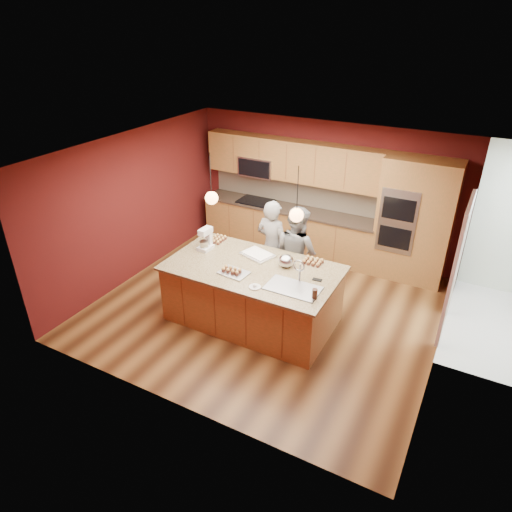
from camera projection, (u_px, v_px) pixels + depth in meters
The scene contains 24 objects.
floor at pixel (267, 308), 7.83m from camera, with size 5.50×5.50×0.00m, color #442613.
ceiling at pixel (269, 152), 6.56m from camera, with size 5.50×5.50×0.00m, color white.
wall_back at pixel (325, 189), 9.14m from camera, with size 5.50×5.50×0.00m, color #4E1313.
wall_front at pixel (170, 320), 5.25m from camera, with size 5.50×5.50×0.00m, color #4E1313.
wall_left at pixel (134, 206), 8.34m from camera, with size 5.00×5.00×0.00m, color #4E1313.
wall_right at pixel (453, 279), 6.05m from camera, with size 5.00×5.00×0.00m, color #4E1313.
cabinet_run at pixel (288, 204), 9.40m from camera, with size 3.74×0.64×2.30m.
oven_column at pixel (414, 221), 8.22m from camera, with size 1.30×0.62×2.30m.
doorway_trim at pixel (455, 272), 6.82m from camera, with size 0.08×1.11×2.20m, color silver, non-canonical shape.
pendant_left at pixel (212, 198), 6.89m from camera, with size 0.20×0.20×0.80m.
pendant_right at pixel (296, 215), 6.31m from camera, with size 0.20×0.20×0.80m.
island at pixel (253, 294), 7.30m from camera, with size 2.68×1.50×1.37m.
person_left at pixel (272, 247), 7.98m from camera, with size 0.62×0.41×1.71m, color black.
person_right at pixel (296, 253), 7.79m from camera, with size 0.82×0.64×1.70m, color slate.
stand_mixer at pixel (206, 240), 7.55m from camera, with size 0.21×0.28×0.37m.
sheet_cake at pixel (257, 254), 7.40m from camera, with size 0.60×0.51×0.05m.
cooling_rack at pixel (234, 273), 6.90m from camera, with size 0.44×0.31×0.02m, color #A2A4A9.
mixing_bowl at pixel (286, 261), 7.05m from camera, with size 0.24×0.24×0.21m, color #B9BDC1.
plate at pixel (255, 287), 6.55m from camera, with size 0.18×0.18×0.01m, color silver.
tumbler at pixel (315, 294), 6.27m from camera, with size 0.08×0.08×0.15m, color #391D12.
phone at pixel (317, 280), 6.73m from camera, with size 0.14×0.08×0.01m, color black.
cupcakes_left at pixel (218, 239), 7.87m from camera, with size 0.23×0.31×0.07m, color tan, non-canonical shape.
cupcakes_rack at pixel (232, 270), 6.89m from camera, with size 0.32×0.16×0.07m, color tan, non-canonical shape.
cupcakes_right at pixel (313, 261), 7.17m from camera, with size 0.32×0.24×0.07m, color tan, non-canonical shape.
Camera 1 is at (2.90, -5.81, 4.48)m, focal length 32.00 mm.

